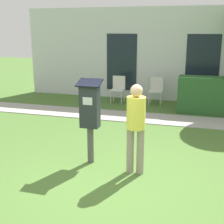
{
  "coord_description": "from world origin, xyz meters",
  "views": [
    {
      "loc": [
        1.39,
        -4.62,
        2.47
      ],
      "look_at": [
        -0.07,
        0.46,
        1.05
      ],
      "focal_mm": 50.0,
      "sensor_mm": 36.0,
      "label": 1
    }
  ],
  "objects_px": {
    "parking_meter": "(90,111)",
    "outdoor_chair_middle": "(156,88)",
    "person_standing": "(136,122)",
    "outdoor_chair_right": "(196,90)",
    "outdoor_chair_left": "(118,87)"
  },
  "relations": [
    {
      "from": "person_standing",
      "to": "outdoor_chair_right",
      "type": "xyz_separation_m",
      "value": [
        0.88,
        5.49,
        -0.4
      ]
    },
    {
      "from": "person_standing",
      "to": "outdoor_chair_left",
      "type": "relative_size",
      "value": 1.76
    },
    {
      "from": "person_standing",
      "to": "outdoor_chair_right",
      "type": "relative_size",
      "value": 1.76
    },
    {
      "from": "parking_meter",
      "to": "outdoor_chair_middle",
      "type": "height_order",
      "value": "parking_meter"
    },
    {
      "from": "parking_meter",
      "to": "outdoor_chair_right",
      "type": "bearing_deg",
      "value": 71.34
    },
    {
      "from": "parking_meter",
      "to": "outdoor_chair_middle",
      "type": "distance_m",
      "value": 5.2
    },
    {
      "from": "outdoor_chair_right",
      "to": "outdoor_chair_left",
      "type": "bearing_deg",
      "value": -179.07
    },
    {
      "from": "parking_meter",
      "to": "outdoor_chair_middle",
      "type": "xyz_separation_m",
      "value": [
        0.49,
        5.16,
        -0.49
      ]
    },
    {
      "from": "person_standing",
      "to": "outdoor_chair_left",
      "type": "bearing_deg",
      "value": 105.39
    },
    {
      "from": "person_standing",
      "to": "outdoor_chair_right",
      "type": "bearing_deg",
      "value": 78.2
    },
    {
      "from": "outdoor_chair_left",
      "to": "outdoor_chair_right",
      "type": "bearing_deg",
      "value": -2.69
    },
    {
      "from": "outdoor_chair_left",
      "to": "outdoor_chair_middle",
      "type": "height_order",
      "value": "same"
    },
    {
      "from": "outdoor_chair_middle",
      "to": "outdoor_chair_right",
      "type": "height_order",
      "value": "same"
    },
    {
      "from": "parking_meter",
      "to": "person_standing",
      "type": "distance_m",
      "value": 0.93
    },
    {
      "from": "parking_meter",
      "to": "outdoor_chair_left",
      "type": "distance_m",
      "value": 5.13
    }
  ]
}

